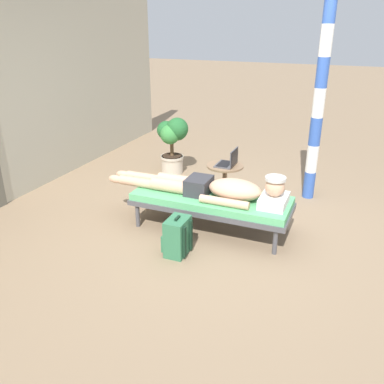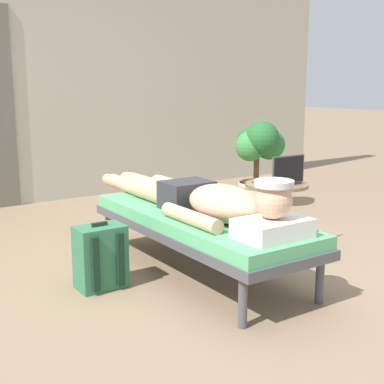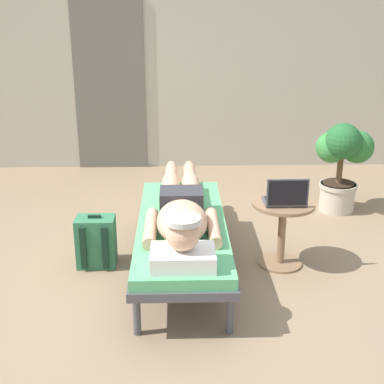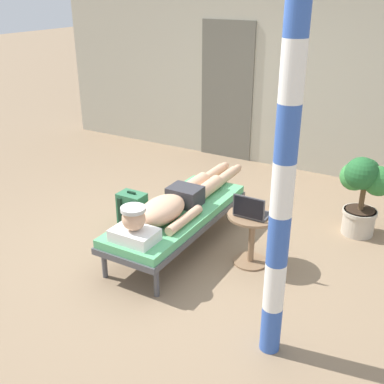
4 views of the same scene
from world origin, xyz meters
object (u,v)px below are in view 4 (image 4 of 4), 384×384
lounge_chair (177,216)px  backpack (133,210)px  laptop (251,211)px  side_table (252,230)px  potted_plant (363,187)px  porch_post (283,189)px  person_reclining (175,203)px

lounge_chair → backpack: backpack is taller
laptop → side_table: bearing=90.0°
lounge_chair → potted_plant: potted_plant is taller
porch_post → backpack: bearing=152.7°
person_reclining → side_table: 0.81m
side_table → potted_plant: bearing=55.1°
backpack → porch_post: porch_post is taller
porch_post → potted_plant: bearing=85.5°
backpack → potted_plant: 2.49m
side_table → porch_post: size_ratio=0.20×
lounge_chair → side_table: 0.79m
lounge_chair → backpack: bearing=169.0°
laptop → backpack: bearing=176.6°
person_reclining → side_table: size_ratio=4.15×
laptop → lounge_chair: bearing=-176.8°
lounge_chair → porch_post: (1.38, -0.93, 0.96)m
lounge_chair → laptop: laptop is taller
lounge_chair → side_table: side_table is taller
person_reclining → backpack: bearing=165.4°
lounge_chair → porch_post: bearing=-33.9°
backpack → laptop: bearing=-3.4°
person_reclining → backpack: 0.76m
lounge_chair → side_table: (0.78, 0.09, 0.01)m
side_table → lounge_chair: bearing=-173.1°
lounge_chair → person_reclining: size_ratio=0.84×
backpack → potted_plant: potted_plant is taller
side_table → potted_plant: size_ratio=0.58×
person_reclining → side_table: person_reclining is taller
side_table → porch_post: (0.60, -1.02, 0.94)m
laptop → backpack: (-1.45, 0.09, -0.39)m
person_reclining → porch_post: 1.82m
side_table → backpack: (-1.45, 0.04, -0.16)m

